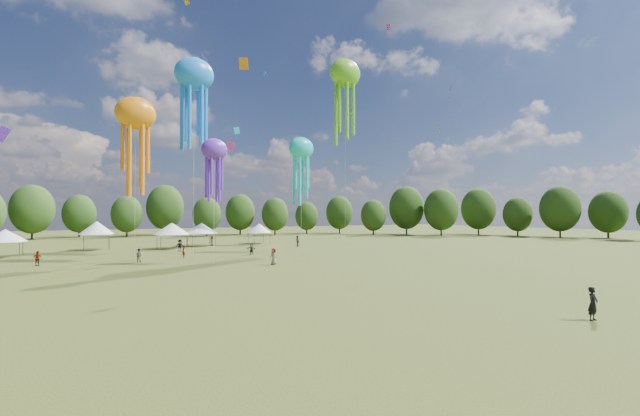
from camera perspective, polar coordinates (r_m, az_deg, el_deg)
ground at (r=19.91m, az=14.72°, el=-16.81°), size 300.00×300.00×0.00m
observer_main at (r=25.29m, az=34.49°, el=-11.23°), size 0.64×0.44×1.72m
spectator_near at (r=50.29m, az=-24.52°, el=-6.20°), size 0.96×0.93×1.56m
spectators_far at (r=58.56m, az=-13.51°, el=-5.42°), size 36.41×30.66×1.86m
festival_tents at (r=69.50m, az=-22.15°, el=-2.84°), size 41.94×11.01×4.44m
show_kites at (r=59.98m, az=-13.16°, el=14.39°), size 56.21×22.28×32.48m
small_kites at (r=62.30m, az=-18.65°, el=22.53°), size 78.27×56.78×44.06m
treeline at (r=76.62m, az=-23.31°, el=-0.06°), size 201.57×95.24×13.43m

